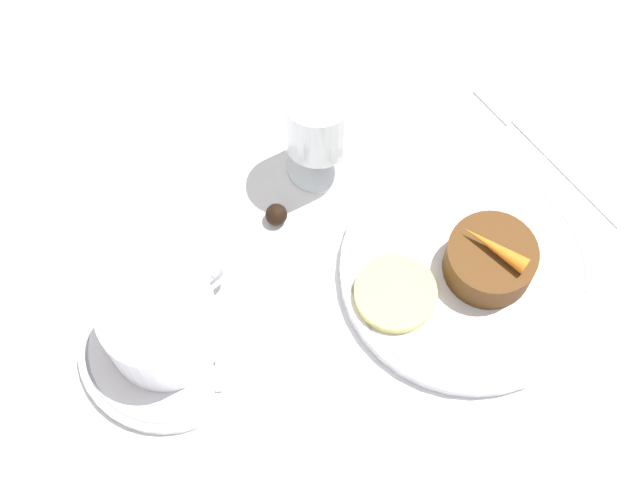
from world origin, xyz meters
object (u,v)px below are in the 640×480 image
dinner_plate (467,271)px  dessert_cake (490,260)px  coffee_cup (161,323)px  fork (533,137)px  wine_glass (319,122)px

dinner_plate → dessert_cake: (0.01, -0.01, 0.02)m
dinner_plate → dessert_cake: size_ratio=2.90×
dinner_plate → coffee_cup: coffee_cup is taller
dinner_plate → coffee_cup: bearing=148.4°
dessert_cake → fork: bearing=22.9°
coffee_cup → dessert_cake: size_ratio=1.57×
coffee_cup → fork: coffee_cup is taller
wine_glass → dinner_plate: bearing=-85.6°
coffee_cup → wine_glass: 0.22m
wine_glass → dessert_cake: size_ratio=1.47×
dinner_plate → fork: dinner_plate is taller
wine_glass → fork: (0.17, -0.12, -0.07)m
fork → dessert_cake: (-0.14, -0.06, 0.03)m
coffee_cup → dessert_cake: bearing=-32.4°
fork → wine_glass: bearing=143.4°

